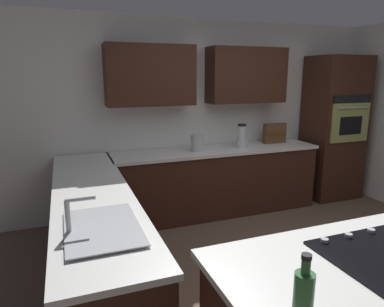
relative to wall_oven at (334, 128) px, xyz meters
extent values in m
plane|color=brown|center=(1.85, 1.72, -1.07)|extent=(14.00, 14.00, 0.00)
cube|color=silver|center=(1.85, -0.38, 0.23)|extent=(6.00, 0.10, 2.60)
cube|color=#381E14|center=(1.45, -0.16, 0.79)|extent=(1.10, 0.34, 0.74)
cube|color=#381E14|center=(2.80, -0.16, 0.79)|extent=(1.10, 0.34, 0.74)
cube|color=#381E14|center=(1.95, 0.00, -0.64)|extent=(2.80, 0.60, 0.86)
cube|color=silver|center=(1.95, 0.00, -0.19)|extent=(2.84, 0.64, 0.04)
cube|color=#381E14|center=(3.67, 1.17, -0.64)|extent=(0.60, 2.90, 0.86)
cube|color=silver|center=(3.67, 1.17, -0.19)|extent=(0.64, 2.94, 0.04)
cube|color=#381E14|center=(0.00, 0.00, 0.00)|extent=(0.80, 0.60, 2.14)
cube|color=#939E51|center=(0.00, 0.31, 0.13)|extent=(0.66, 0.03, 0.56)
cube|color=black|center=(0.00, 0.32, 0.09)|extent=(0.40, 0.01, 0.26)
cube|color=black|center=(0.00, 0.31, 0.46)|extent=(0.66, 0.02, 0.11)
cylinder|color=silver|center=(0.00, 0.35, 0.35)|extent=(0.56, 0.02, 0.02)
cube|color=#515456|center=(3.67, 1.81, -0.16)|extent=(0.40, 0.30, 0.02)
cube|color=#515456|center=(3.67, 2.15, -0.16)|extent=(0.40, 0.30, 0.02)
cube|color=#B7BABF|center=(3.67, 1.98, -0.16)|extent=(0.46, 0.70, 0.01)
cylinder|color=#B7BABF|center=(3.87, 1.98, -0.06)|extent=(0.03, 0.03, 0.22)
cylinder|color=#B7BABF|center=(3.79, 1.98, 0.05)|extent=(0.18, 0.02, 0.02)
cylinder|color=#B2B2B7|center=(2.12, 2.64, -0.15)|extent=(0.04, 0.04, 0.02)
cylinder|color=#B2B2B7|center=(2.30, 2.64, -0.15)|extent=(0.04, 0.04, 0.02)
cylinder|color=#B2B2B7|center=(2.48, 2.64, -0.15)|extent=(0.04, 0.04, 0.02)
cylinder|color=silver|center=(1.60, 0.03, -0.12)|extent=(0.15, 0.15, 0.11)
cylinder|color=silver|center=(1.60, 0.03, 0.03)|extent=(0.11, 0.11, 0.19)
cylinder|color=black|center=(1.60, 0.03, 0.14)|extent=(0.12, 0.12, 0.03)
cube|color=brown|center=(1.00, -0.08, -0.03)|extent=(0.34, 0.10, 0.28)
cube|color=brown|center=(1.00, -0.03, -0.03)|extent=(0.32, 0.02, 0.02)
cylinder|color=#B7BABF|center=(2.25, 0.03, -0.07)|extent=(0.16, 0.16, 0.21)
cylinder|color=#336B38|center=(3.04, 3.14, -0.06)|extent=(0.08, 0.08, 0.23)
cylinder|color=#336B38|center=(3.04, 3.14, 0.09)|extent=(0.04, 0.04, 0.06)
cylinder|color=black|center=(3.04, 3.14, 0.13)|extent=(0.04, 0.04, 0.02)
camera|label=1|loc=(3.85, 4.07, 0.79)|focal=32.04mm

